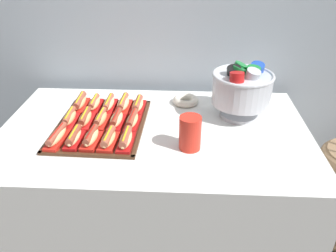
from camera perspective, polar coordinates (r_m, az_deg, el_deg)
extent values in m
plane|color=#38332D|center=(2.11, -1.89, -19.39)|extent=(10.00, 10.00, 0.00)
cube|color=white|center=(1.82, -2.11, -10.78)|extent=(1.44, 0.88, 0.75)
cylinder|color=black|center=(2.44, -16.01, -11.90)|extent=(0.05, 0.05, 0.04)
cylinder|color=black|center=(2.37, 14.08, -13.03)|extent=(0.05, 0.05, 0.04)
torus|color=#896B4C|center=(2.40, 26.12, -14.32)|extent=(0.43, 0.43, 0.09)
cube|color=#472B19|center=(1.65, -11.03, 0.13)|extent=(0.42, 0.54, 0.01)
cube|color=#472B19|center=(1.44, -13.51, -4.62)|extent=(0.41, 0.03, 0.01)
cube|color=#472B19|center=(1.87, -9.16, 4.17)|extent=(0.41, 0.03, 0.01)
cube|color=#472B19|center=(1.71, -17.36, 0.58)|extent=(0.03, 0.53, 0.01)
cube|color=#472B19|center=(1.61, -4.35, 0.08)|extent=(0.03, 0.53, 0.01)
cube|color=red|center=(1.56, -17.88, -2.24)|extent=(0.07, 0.18, 0.02)
ellipsoid|color=#E0BC7F|center=(1.55, -18.00, -1.58)|extent=(0.06, 0.17, 0.04)
cylinder|color=#9E4C38|center=(1.54, -18.07, -1.21)|extent=(0.04, 0.17, 0.03)
cylinder|color=red|center=(1.54, -18.14, -0.80)|extent=(0.02, 0.14, 0.01)
cube|color=#B21414|center=(1.53, -15.28, -2.39)|extent=(0.06, 0.16, 0.02)
ellipsoid|color=beige|center=(1.52, -15.38, -1.75)|extent=(0.05, 0.15, 0.04)
cylinder|color=brown|center=(1.52, -15.43, -1.40)|extent=(0.03, 0.14, 0.03)
cylinder|color=yellow|center=(1.51, -15.51, -0.93)|extent=(0.01, 0.12, 0.01)
cube|color=red|center=(1.51, -12.59, -2.53)|extent=(0.07, 0.16, 0.02)
ellipsoid|color=#E0BC7F|center=(1.50, -12.69, -1.78)|extent=(0.06, 0.14, 0.04)
cylinder|color=brown|center=(1.49, -12.74, -1.36)|extent=(0.04, 0.14, 0.03)
cylinder|color=red|center=(1.49, -12.80, -0.93)|extent=(0.02, 0.12, 0.01)
cube|color=red|center=(1.49, -9.83, -2.68)|extent=(0.07, 0.16, 0.02)
ellipsoid|color=tan|center=(1.48, -9.89, -2.04)|extent=(0.06, 0.15, 0.04)
cylinder|color=#A8563D|center=(1.48, -9.92, -1.70)|extent=(0.04, 0.14, 0.03)
cylinder|color=yellow|center=(1.47, -9.97, -1.21)|extent=(0.01, 0.12, 0.01)
cube|color=#B21414|center=(1.48, -6.99, -2.82)|extent=(0.06, 0.17, 0.02)
ellipsoid|color=#E0BC7F|center=(1.46, -7.04, -2.14)|extent=(0.05, 0.15, 0.04)
cylinder|color=#9E4C38|center=(1.46, -7.07, -1.76)|extent=(0.04, 0.14, 0.03)
cylinder|color=yellow|center=(1.45, -7.10, -1.28)|extent=(0.01, 0.12, 0.01)
cube|color=red|center=(1.69, -15.98, 0.70)|extent=(0.07, 0.16, 0.02)
ellipsoid|color=tan|center=(1.68, -16.09, 1.38)|extent=(0.05, 0.15, 0.04)
cylinder|color=#A8563D|center=(1.68, -16.15, 1.76)|extent=(0.03, 0.14, 0.03)
cylinder|color=yellow|center=(1.67, -16.21, 2.14)|extent=(0.01, 0.12, 0.01)
cube|color=red|center=(1.67, -13.56, 0.61)|extent=(0.07, 0.17, 0.02)
ellipsoid|color=tan|center=(1.66, -13.65, 1.29)|extent=(0.05, 0.15, 0.04)
cylinder|color=brown|center=(1.65, -13.70, 1.67)|extent=(0.03, 0.15, 0.03)
cylinder|color=yellow|center=(1.64, -13.76, 2.09)|extent=(0.01, 0.12, 0.01)
cube|color=red|center=(1.65, -11.07, 0.52)|extent=(0.06, 0.16, 0.02)
ellipsoid|color=tan|center=(1.64, -11.15, 1.25)|extent=(0.05, 0.15, 0.04)
cylinder|color=#A8563D|center=(1.63, -11.20, 1.66)|extent=(0.03, 0.14, 0.03)
cylinder|color=yellow|center=(1.62, -11.24, 2.03)|extent=(0.01, 0.12, 0.01)
cube|color=#B21414|center=(1.63, -8.52, 0.42)|extent=(0.07, 0.16, 0.02)
ellipsoid|color=beige|center=(1.62, -8.58, 1.14)|extent=(0.06, 0.15, 0.04)
cylinder|color=brown|center=(1.61, -8.62, 1.54)|extent=(0.03, 0.14, 0.03)
cylinder|color=red|center=(1.61, -8.65, 1.93)|extent=(0.01, 0.12, 0.01)
cube|color=#B21414|center=(1.61, -5.93, 0.32)|extent=(0.07, 0.16, 0.02)
ellipsoid|color=tan|center=(1.60, -5.97, 1.03)|extent=(0.06, 0.15, 0.04)
cylinder|color=brown|center=(1.60, -5.99, 1.42)|extent=(0.04, 0.15, 0.03)
cylinder|color=red|center=(1.59, -6.01, 1.84)|extent=(0.02, 0.13, 0.01)
cube|color=red|center=(1.83, -14.36, 3.21)|extent=(0.07, 0.18, 0.02)
ellipsoid|color=tan|center=(1.82, -14.45, 3.85)|extent=(0.05, 0.16, 0.04)
cylinder|color=#9E4C38|center=(1.81, -14.50, 4.20)|extent=(0.04, 0.16, 0.03)
cylinder|color=yellow|center=(1.81, -14.56, 4.63)|extent=(0.01, 0.13, 0.01)
cube|color=#B21414|center=(1.81, -12.10, 3.16)|extent=(0.06, 0.16, 0.02)
ellipsoid|color=#E0BC7F|center=(1.80, -12.17, 3.76)|extent=(0.05, 0.15, 0.04)
cylinder|color=#A8563D|center=(1.79, -12.21, 4.09)|extent=(0.03, 0.14, 0.03)
cylinder|color=yellow|center=(1.79, -12.25, 4.44)|extent=(0.01, 0.12, 0.01)
cube|color=#B21414|center=(1.79, -9.79, 3.10)|extent=(0.06, 0.17, 0.02)
ellipsoid|color=beige|center=(1.78, -9.85, 3.71)|extent=(0.05, 0.16, 0.04)
cylinder|color=#A8563D|center=(1.77, -9.88, 4.05)|extent=(0.03, 0.15, 0.03)
cylinder|color=yellow|center=(1.77, -9.91, 4.42)|extent=(0.01, 0.13, 0.01)
cube|color=red|center=(1.77, -7.43, 3.03)|extent=(0.07, 0.17, 0.02)
ellipsoid|color=beige|center=(1.76, -7.48, 3.74)|extent=(0.06, 0.16, 0.04)
cylinder|color=#A8563D|center=(1.75, -7.51, 4.13)|extent=(0.04, 0.16, 0.03)
cylinder|color=yellow|center=(1.75, -7.54, 4.53)|extent=(0.01, 0.13, 0.01)
cube|color=#B21414|center=(1.76, -5.03, 2.96)|extent=(0.07, 0.17, 0.02)
ellipsoid|color=#E0BC7F|center=(1.75, -5.06, 3.55)|extent=(0.06, 0.15, 0.04)
cylinder|color=#9E4C38|center=(1.74, -5.07, 3.87)|extent=(0.04, 0.14, 0.03)
cylinder|color=yellow|center=(1.74, -5.09, 4.29)|extent=(0.01, 0.12, 0.01)
cylinder|color=silver|center=(1.74, 11.71, 1.90)|extent=(0.19, 0.19, 0.02)
cone|color=silver|center=(1.73, 11.84, 2.99)|extent=(0.07, 0.07, 0.06)
cylinder|color=silver|center=(1.69, 12.19, 6.02)|extent=(0.28, 0.28, 0.14)
torus|color=silver|center=(1.66, 12.45, 8.27)|extent=(0.29, 0.29, 0.02)
cylinder|color=#197A33|center=(1.68, 13.74, 7.61)|extent=(0.09, 0.10, 0.13)
cylinder|color=#1E47B2|center=(1.74, 14.42, 8.26)|extent=(0.07, 0.10, 0.14)
cylinder|color=#197A33|center=(1.71, 11.18, 8.34)|extent=(0.13, 0.09, 0.15)
cylinder|color=black|center=(1.67, 10.86, 7.76)|extent=(0.09, 0.10, 0.14)
cylinder|color=#197A33|center=(1.65, 11.10, 7.56)|extent=(0.11, 0.09, 0.14)
cylinder|color=red|center=(1.59, 11.38, 6.61)|extent=(0.10, 0.11, 0.13)
cylinder|color=#B7BCC6|center=(1.65, 13.48, 7.18)|extent=(0.11, 0.11, 0.14)
cylinder|color=red|center=(1.44, 3.67, -1.83)|extent=(0.09, 0.09, 0.11)
cylinder|color=red|center=(1.43, 3.70, -1.16)|extent=(0.09, 0.09, 0.11)
cylinder|color=red|center=(1.42, 3.72, -0.48)|extent=(0.09, 0.09, 0.11)
torus|color=silver|center=(1.83, 2.97, 4.30)|extent=(0.14, 0.14, 0.04)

